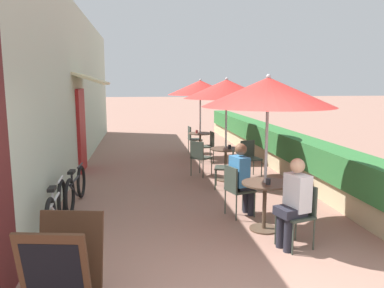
# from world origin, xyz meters

# --- Properties ---
(cafe_facade_wall) EXTENTS (0.98, 14.31, 4.20)m
(cafe_facade_wall) POSITION_xyz_m (-2.54, 7.02, 2.09)
(cafe_facade_wall) COLOR #B2C1AD
(cafe_facade_wall) RESTS_ON ground_plane
(planter_hedge) EXTENTS (0.60, 13.31, 1.01)m
(planter_hedge) POSITION_xyz_m (2.75, 7.05, 0.54)
(planter_hedge) COLOR tan
(planter_hedge) RESTS_ON ground_plane
(patio_table_near) EXTENTS (0.71, 0.71, 0.75)m
(patio_table_near) POSITION_xyz_m (0.96, 1.95, 0.52)
(patio_table_near) COLOR brown
(patio_table_near) RESTS_ON ground_plane
(patio_umbrella_near) EXTENTS (1.96, 1.96, 2.37)m
(patio_umbrella_near) POSITION_xyz_m (0.96, 1.95, 2.11)
(patio_umbrella_near) COLOR #B7B7BC
(patio_umbrella_near) RESTS_ON ground_plane
(cafe_chair_near_left) EXTENTS (0.50, 0.50, 0.87)m
(cafe_chair_near_left) POSITION_xyz_m (0.68, 2.59, 0.52)
(cafe_chair_near_left) COLOR #384238
(cafe_chair_near_left) RESTS_ON ground_plane
(seated_patron_near_left) EXTENTS (0.48, 0.43, 1.25)m
(seated_patron_near_left) POSITION_xyz_m (0.79, 2.62, 0.69)
(seated_patron_near_left) COLOR #23232D
(seated_patron_near_left) RESTS_ON ground_plane
(cafe_chair_near_right) EXTENTS (0.50, 0.50, 0.87)m
(cafe_chair_near_right) POSITION_xyz_m (1.24, 1.31, 0.52)
(cafe_chair_near_right) COLOR #384238
(cafe_chair_near_right) RESTS_ON ground_plane
(seated_patron_near_right) EXTENTS (0.48, 0.43, 1.25)m
(seated_patron_near_right) POSITION_xyz_m (1.13, 1.28, 0.69)
(seated_patron_near_right) COLOR #23232D
(seated_patron_near_right) RESTS_ON ground_plane
(coffee_cup_near) EXTENTS (0.07, 0.07, 0.09)m
(coffee_cup_near) POSITION_xyz_m (0.97, 1.84, 0.79)
(coffee_cup_near) COLOR #232328
(coffee_cup_near) RESTS_ON patio_table_near
(patio_table_mid) EXTENTS (0.71, 0.71, 0.75)m
(patio_table_mid) POSITION_xyz_m (1.05, 4.97, 0.52)
(patio_table_mid) COLOR brown
(patio_table_mid) RESTS_ON ground_plane
(patio_umbrella_mid) EXTENTS (1.96, 1.96, 2.37)m
(patio_umbrella_mid) POSITION_xyz_m (1.05, 4.97, 2.11)
(patio_umbrella_mid) COLOR #B7B7BC
(patio_umbrella_mid) RESTS_ON ground_plane
(cafe_chair_mid_left) EXTENTS (0.49, 0.49, 0.87)m
(cafe_chair_mid_left) POSITION_xyz_m (0.94, 4.28, 0.52)
(cafe_chair_mid_left) COLOR #384238
(cafe_chair_mid_left) RESTS_ON ground_plane
(cafe_chair_mid_right) EXTENTS (0.49, 0.49, 0.87)m
(cafe_chair_mid_right) POSITION_xyz_m (1.70, 5.22, 0.52)
(cafe_chair_mid_right) COLOR #384238
(cafe_chair_mid_right) RESTS_ON ground_plane
(cafe_chair_mid_back) EXTENTS (0.57, 0.57, 0.87)m
(cafe_chair_mid_back) POSITION_xyz_m (0.51, 5.41, 0.52)
(cafe_chair_mid_back) COLOR #384238
(cafe_chair_mid_back) RESTS_ON ground_plane
(coffee_cup_mid) EXTENTS (0.07, 0.07, 0.09)m
(coffee_cup_mid) POSITION_xyz_m (1.13, 4.93, 0.79)
(coffee_cup_mid) COLOR #232328
(coffee_cup_mid) RESTS_ON patio_table_mid
(patio_table_far) EXTENTS (0.71, 0.71, 0.75)m
(patio_table_far) POSITION_xyz_m (0.90, 7.74, 0.52)
(patio_table_far) COLOR brown
(patio_table_far) RESTS_ON ground_plane
(patio_umbrella_far) EXTENTS (1.96, 1.96, 2.37)m
(patio_umbrella_far) POSITION_xyz_m (0.90, 7.74, 2.11)
(patio_umbrella_far) COLOR #B7B7BC
(patio_umbrella_far) RESTS_ON ground_plane
(cafe_chair_far_left) EXTENTS (0.43, 0.43, 0.87)m
(cafe_chair_far_left) POSITION_xyz_m (1.03, 7.05, 0.52)
(cafe_chair_far_left) COLOR #384238
(cafe_chair_far_left) RESTS_ON ground_plane
(cafe_chair_far_right) EXTENTS (0.43, 0.43, 0.87)m
(cafe_chair_far_right) POSITION_xyz_m (0.77, 8.43, 0.52)
(cafe_chair_far_right) COLOR #384238
(cafe_chair_far_right) RESTS_ON ground_plane
(coffee_cup_far) EXTENTS (0.07, 0.07, 0.09)m
(coffee_cup_far) POSITION_xyz_m (0.79, 7.75, 0.79)
(coffee_cup_far) COLOR #B73D3D
(coffee_cup_far) RESTS_ON patio_table_far
(bicycle_leaning) EXTENTS (0.13, 1.67, 0.75)m
(bicycle_leaning) POSITION_xyz_m (-2.20, 2.39, 0.35)
(bicycle_leaning) COLOR black
(bicycle_leaning) RESTS_ON ground_plane
(bicycle_second) EXTENTS (0.13, 1.65, 0.73)m
(bicycle_second) POSITION_xyz_m (-2.10, 3.54, 0.34)
(bicycle_second) COLOR black
(bicycle_second) RESTS_ON ground_plane
(menu_board) EXTENTS (0.75, 0.74, 0.97)m
(menu_board) POSITION_xyz_m (-1.66, 0.12, 0.48)
(menu_board) COLOR #422819
(menu_board) RESTS_ON ground_plane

